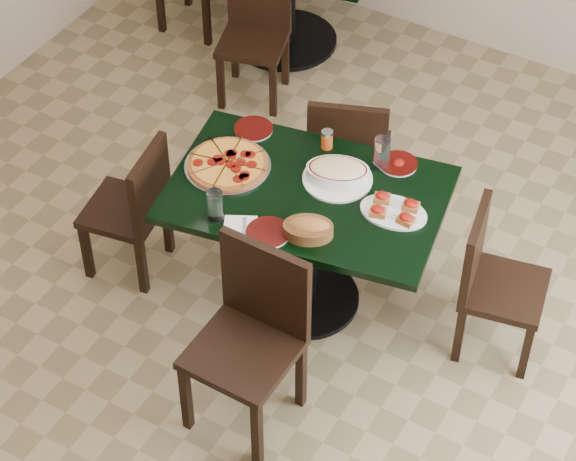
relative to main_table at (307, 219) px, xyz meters
The scene contains 18 objects.
floor 0.63m from the main_table, 102.88° to the right, with size 5.50×5.50×0.00m, color olive.
main_table is the anchor object (origin of this frame).
chair_far 0.63m from the main_table, 99.50° to the left, with size 0.52×0.52×0.86m.
chair_near 0.68m from the main_table, 80.62° to the right, with size 0.44×0.44×0.93m.
chair_right 0.90m from the main_table, 13.43° to the left, with size 0.44×0.44×0.81m.
chair_left 0.89m from the main_table, 165.49° to the right, with size 0.43×0.43×0.79m.
back_chair_near 1.78m from the main_table, 129.37° to the left, with size 0.48×0.48×0.82m.
pepperoni_pizza 0.46m from the main_table, behind, with size 0.41×0.41×0.04m.
lasagna_casserole 0.28m from the main_table, 59.14° to the left, with size 0.35×0.33×0.09m.
bread_basket 0.36m from the main_table, 59.82° to the right, with size 0.27×0.23×0.10m.
bruschetta_platter 0.46m from the main_table, ahead, with size 0.33×0.25×0.05m.
side_plate_near 0.38m from the main_table, 92.11° to the right, with size 0.20×0.20×0.02m.
side_plate_far_r 0.51m from the main_table, 53.22° to the left, with size 0.18×0.18×0.03m.
side_plate_far_l 0.54m from the main_table, 150.68° to the left, with size 0.19×0.19×0.02m.
napkin_setting 0.43m from the main_table, 111.15° to the right, with size 0.20×0.20×0.01m.
water_glass_a 0.47m from the main_table, 56.97° to the left, with size 0.08×0.08×0.16m, color white.
water_glass_b 0.52m from the main_table, 126.44° to the right, with size 0.07×0.07×0.16m, color white.
pepper_shaker 0.40m from the main_table, 102.95° to the left, with size 0.06×0.06×0.10m.
Camera 1 is at (1.90, -3.07, 4.26)m, focal length 70.00 mm.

